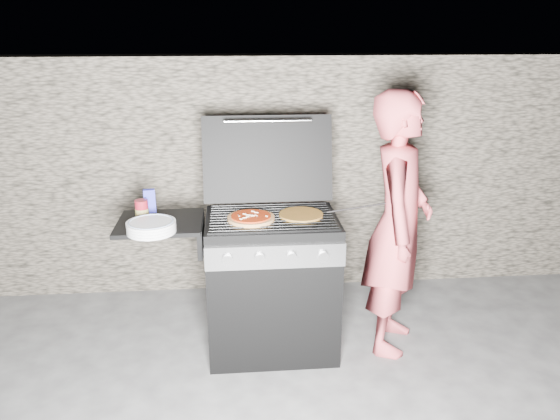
{
  "coord_description": "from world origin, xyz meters",
  "views": [
    {
      "loc": [
        -0.22,
        -3.1,
        2.02
      ],
      "look_at": [
        0.05,
        0.0,
        0.95
      ],
      "focal_mm": 35.0,
      "sensor_mm": 36.0,
      "label": 1
    }
  ],
  "objects": [
    {
      "name": "pizza_topped",
      "position": [
        -0.13,
        -0.05,
        0.93
      ],
      "size": [
        0.29,
        0.29,
        0.03
      ],
      "primitive_type": null,
      "rotation": [
        0.0,
        0.0,
        -0.04
      ],
      "color": "gold",
      "rests_on": "gas_grill"
    },
    {
      "name": "gas_grill",
      "position": [
        -0.25,
        0.0,
        0.46
      ],
      "size": [
        1.34,
        0.79,
        0.91
      ],
      "primitive_type": null,
      "color": "black",
      "rests_on": "ground"
    },
    {
      "name": "sauce_jar",
      "position": [
        -0.78,
        0.04,
        0.96
      ],
      "size": [
        0.09,
        0.09,
        0.12
      ],
      "primitive_type": "cylinder",
      "rotation": [
        0.0,
        0.0,
        0.26
      ],
      "color": "maroon",
      "rests_on": "gas_grill"
    },
    {
      "name": "blue_carton",
      "position": [
        -0.75,
        0.16,
        0.98
      ],
      "size": [
        0.08,
        0.05,
        0.15
      ],
      "primitive_type": "cube",
      "rotation": [
        0.0,
        0.0,
        0.17
      ],
      "color": "#3135BB",
      "rests_on": "gas_grill"
    },
    {
      "name": "stone_wall",
      "position": [
        0.0,
        1.05,
        0.9
      ],
      "size": [
        8.0,
        0.35,
        1.8
      ],
      "primitive_type": "cube",
      "color": "#776C5C",
      "rests_on": "ground"
    },
    {
      "name": "pizza_plain",
      "position": [
        0.18,
        -0.0,
        0.92
      ],
      "size": [
        0.34,
        0.34,
        0.01
      ],
      "primitive_type": "cylinder",
      "rotation": [
        0.0,
        0.0,
        -0.31
      ],
      "color": "#B97E2B",
      "rests_on": "gas_grill"
    },
    {
      "name": "ground",
      "position": [
        0.0,
        0.0,
        0.0
      ],
      "size": [
        50.0,
        50.0,
        0.0
      ],
      "primitive_type": "plane",
      "color": "#3E3E3D"
    },
    {
      "name": "tongs",
      "position": [
        0.56,
        0.0,
        0.96
      ],
      "size": [
        0.44,
        0.06,
        0.09
      ],
      "primitive_type": "cylinder",
      "rotation": [
        0.0,
        1.4,
        -0.12
      ],
      "color": "black",
      "rests_on": "gas_grill"
    },
    {
      "name": "person",
      "position": [
        0.79,
        -0.01,
        0.83
      ],
      "size": [
        0.59,
        0.71,
        1.66
      ],
      "primitive_type": "imported",
      "rotation": [
        0.0,
        0.0,
        1.2
      ],
      "color": "#CB4A50",
      "rests_on": "ground"
    },
    {
      "name": "plate_stack",
      "position": [
        -0.69,
        -0.18,
        0.93
      ],
      "size": [
        0.35,
        0.35,
        0.06
      ],
      "primitive_type": "cylinder",
      "rotation": [
        0.0,
        0.0,
        -0.33
      ],
      "color": "silver",
      "rests_on": "gas_grill"
    }
  ]
}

